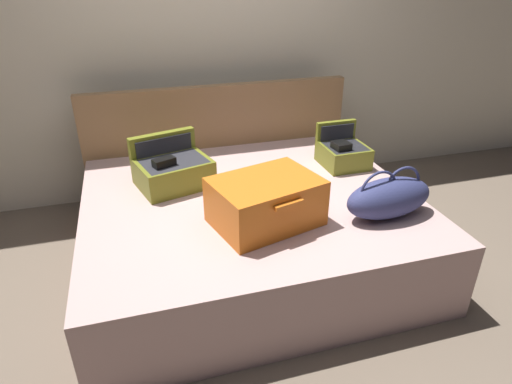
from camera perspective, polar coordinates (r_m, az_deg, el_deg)
name	(u,v)px	position (r m, az deg, el deg)	size (l,w,h in m)	color
ground_plane	(268,295)	(2.78, 1.58, -13.32)	(12.00, 12.00, 0.00)	#6B5B4C
back_wall	(208,37)	(3.74, -6.33, 19.47)	(8.00, 0.10, 2.60)	beige
bed	(250,229)	(2.94, -0.74, -4.79)	(2.09, 1.80, 0.49)	#BC9993
headboard	(220,145)	(3.65, -4.78, 6.18)	(2.13, 0.08, 0.99)	olive
hard_case_large	(266,201)	(2.47, 1.29, -1.19)	(0.67, 0.56, 0.27)	#D16619
hard_case_medium	(173,169)	(2.97, -10.81, 2.91)	(0.54, 0.49, 0.32)	olive
hard_case_small	(343,152)	(3.29, 11.28, 5.09)	(0.32, 0.34, 0.29)	olive
duffel_bag	(389,197)	(2.66, 16.96, -0.68)	(0.57, 0.28, 0.31)	navy
pillow_near_headboard	(274,175)	(2.93, 2.32, 2.29)	(0.46, 0.26, 0.15)	navy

